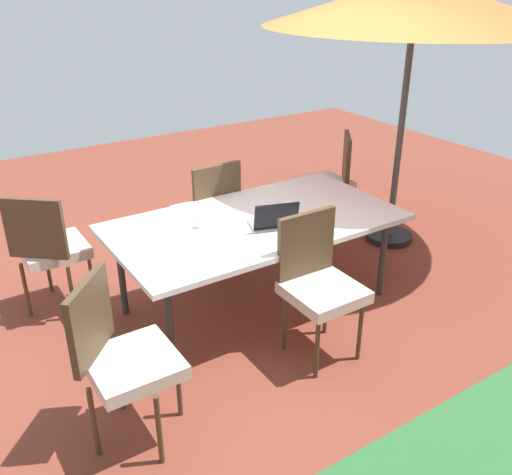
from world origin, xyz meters
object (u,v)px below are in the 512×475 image
(dining_table, at_px, (256,225))
(chair_southwest, at_px, (330,178))
(laptop, at_px, (273,221))
(chair_south, at_px, (209,209))
(cup, at_px, (201,222))
(chair_north, at_px, (318,280))
(chair_southeast, at_px, (49,245))
(patio_umbrella, at_px, (415,2))
(chair_northeast, at_px, (121,354))

(dining_table, height_order, chair_southwest, chair_southwest)
(dining_table, distance_m, laptop, 0.20)
(chair_south, height_order, cup, chair_south)
(dining_table, xyz_separation_m, chair_southwest, (-1.36, -0.78, -0.13))
(chair_north, distance_m, chair_south, 1.45)
(laptop, bearing_deg, chair_southeast, -16.88)
(patio_umbrella, xyz_separation_m, chair_south, (1.72, -0.47, -1.59))
(chair_southwest, bearing_deg, chair_south, -51.13)
(chair_southwest, bearing_deg, dining_table, -23.01)
(laptop, bearing_deg, chair_south, -70.15)
(dining_table, distance_m, chair_northeast, 1.55)
(patio_umbrella, xyz_separation_m, cup, (2.13, 0.18, -1.38))
(chair_northeast, distance_m, laptop, 1.51)
(patio_umbrella, xyz_separation_m, laptop, (1.69, 0.45, -1.37))
(patio_umbrella, relative_size, chair_southeast, 2.57)
(chair_south, xyz_separation_m, chair_northeast, (1.34, 1.50, 0.00))
(dining_table, relative_size, chair_south, 2.18)
(patio_umbrella, height_order, chair_south, patio_umbrella)
(chair_northeast, relative_size, cup, 11.55)
(dining_table, height_order, chair_northeast, chair_northeast)
(dining_table, bearing_deg, chair_south, -90.08)
(chair_south, xyz_separation_m, laptop, (-0.03, 0.92, 0.22))
(chair_southeast, xyz_separation_m, laptop, (-1.36, 0.94, 0.22))
(chair_southeast, relative_size, laptop, 2.58)
(patio_umbrella, xyz_separation_m, chair_southwest, (0.36, -0.51, -1.59))
(chair_north, distance_m, chair_northeast, 1.37)
(dining_table, xyz_separation_m, laptop, (-0.03, 0.18, 0.09))
(chair_north, relative_size, cup, 11.55)
(patio_umbrella, distance_m, chair_southwest, 1.71)
(chair_northeast, bearing_deg, laptop, -25.14)
(chair_south, bearing_deg, cup, 55.95)
(laptop, height_order, cup, laptop)
(dining_table, bearing_deg, cup, -13.45)
(chair_southeast, bearing_deg, laptop, -175.00)
(dining_table, xyz_separation_m, cup, (0.40, -0.10, 0.09))
(chair_north, bearing_deg, chair_northeast, -177.58)
(chair_southeast, distance_m, chair_northeast, 1.52)
(patio_umbrella, height_order, chair_north, patio_umbrella)
(chair_southwest, height_order, chair_north, same)
(patio_umbrella, distance_m, chair_north, 2.53)
(chair_south, distance_m, cup, 0.79)
(laptop, relative_size, cup, 4.48)
(chair_northeast, height_order, laptop, chair_northeast)
(chair_north, xyz_separation_m, chair_northeast, (1.37, 0.04, 0.00))
(chair_north, relative_size, chair_south, 1.00)
(chair_north, distance_m, cup, 0.94)
(chair_north, bearing_deg, cup, 118.49)
(chair_northeast, bearing_deg, cup, -5.78)
(chair_north, distance_m, chair_southeast, 2.01)
(laptop, bearing_deg, chair_southwest, -126.50)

